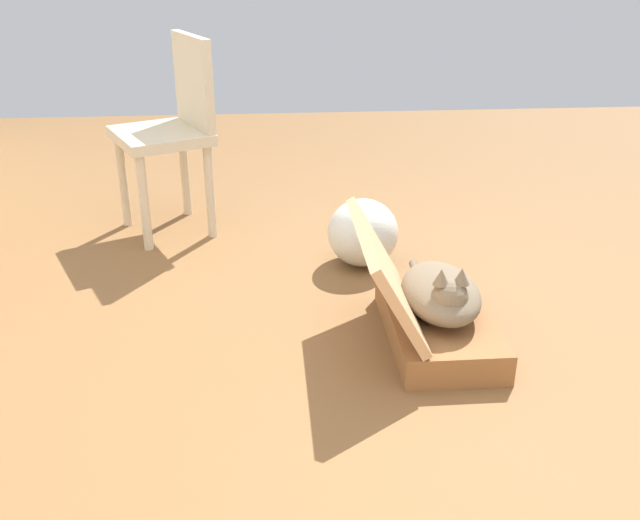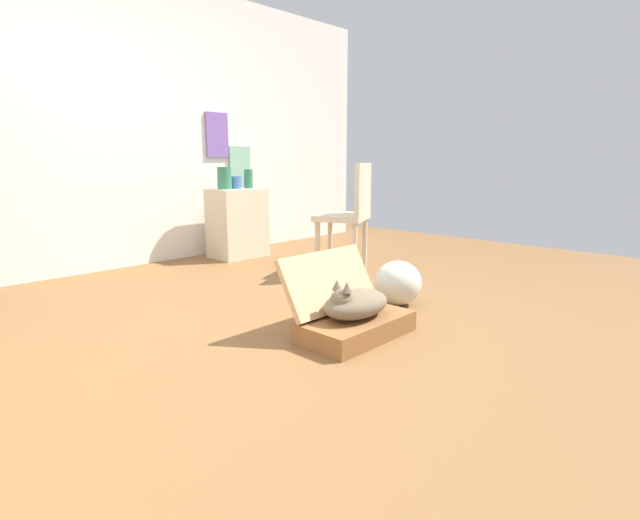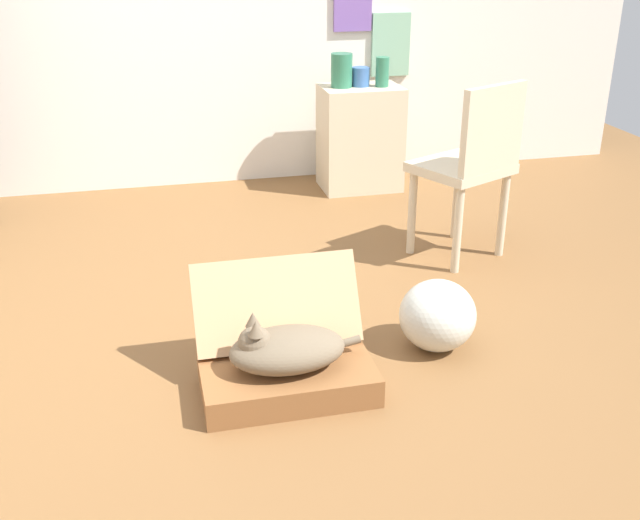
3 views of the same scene
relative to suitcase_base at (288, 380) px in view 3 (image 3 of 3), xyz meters
The scene contains 10 objects.
ground_plane 0.53m from the suitcase_base, 105.12° to the left, with size 7.68×7.68×0.00m, color brown.
suitcase_base is the anchor object (origin of this frame).
suitcase_lid 0.31m from the suitcase_base, 90.00° to the left, with size 0.66×0.37×0.04m, color tan.
cat 0.14m from the suitcase_base, behind, with size 0.52×0.28×0.23m.
plastic_bag_white 0.71m from the suitcase_base, 15.67° to the left, with size 0.32×0.32×0.31m, color silver.
side_table 2.56m from the suitcase_base, 67.67° to the left, with size 0.53×0.38×0.69m, color beige.
vase_tall 2.62m from the suitcase_base, 70.54° to the left, with size 0.14×0.14×0.22m, color #2D7051.
vase_short 2.67m from the suitcase_base, 64.68° to the left, with size 0.09×0.09×0.19m, color #2D7051.
vase_round 2.65m from the suitcase_base, 67.77° to the left, with size 0.12×0.12×0.12m, color #38609E.
chair 1.65m from the suitcase_base, 41.72° to the left, with size 0.58×0.56×0.95m.
Camera 3 is at (-0.31, -2.88, 1.63)m, focal length 41.83 mm.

